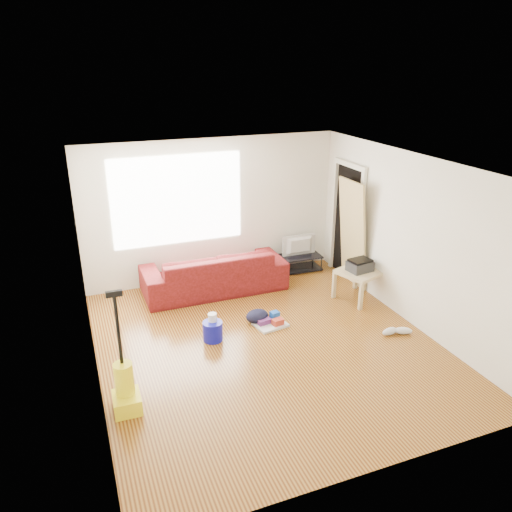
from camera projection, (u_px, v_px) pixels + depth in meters
name	position (u px, v px, depth m)	size (l,w,h in m)	color
room	(268.00, 256.00, 6.64)	(4.51, 5.01, 2.51)	#58260B
sofa	(215.00, 290.00, 8.58)	(2.40, 0.94, 0.70)	#3C0B05
tv_stand	(300.00, 262.00, 9.35)	(0.78, 0.47, 0.29)	black
tv	(301.00, 246.00, 9.23)	(0.66, 0.09, 0.38)	black
side_table	(359.00, 275.00, 8.13)	(0.78, 0.78, 0.50)	tan
printer	(360.00, 265.00, 8.06)	(0.41, 0.34, 0.20)	#262626
bucket	(213.00, 340.00, 7.06)	(0.28, 0.28, 0.28)	#0F12AA
toilet_paper	(213.00, 326.00, 7.03)	(0.12, 0.12, 0.11)	white
cleaning_tray	(271.00, 322.00, 7.44)	(0.51, 0.44, 0.16)	silver
backpack	(257.00, 322.00, 7.54)	(0.36, 0.29, 0.20)	black
sneakers	(396.00, 331.00, 7.19)	(0.47, 0.24, 0.11)	silver
vacuum	(125.00, 389.00, 5.58)	(0.31, 0.35, 1.45)	yellow
door_panel	(349.00, 283.00, 8.83)	(0.04, 0.75, 1.87)	tan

